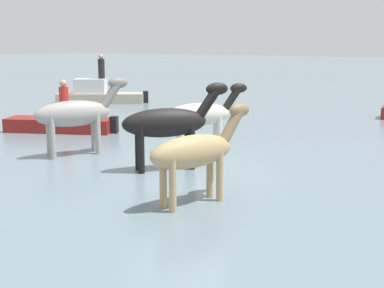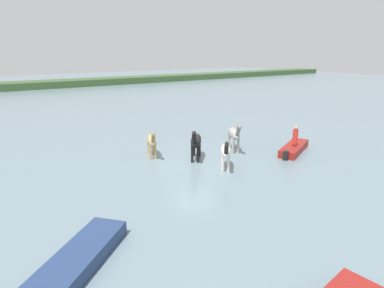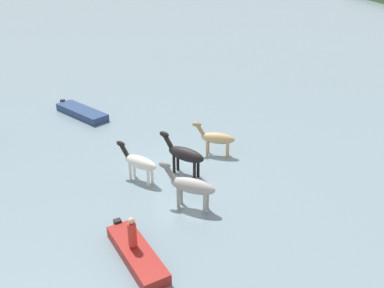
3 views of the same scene
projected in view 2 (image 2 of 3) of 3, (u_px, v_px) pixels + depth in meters
name	position (u px, v px, depth m)	size (l,w,h in m)	color
ground_plane	(193.00, 161.00, 18.33)	(171.49, 171.49, 0.00)	slate
distant_shoreline	(40.00, 88.00, 55.93)	(154.34, 6.00, 2.40)	#37532D
horse_gray_outer	(196.00, 141.00, 18.37)	(2.01, 2.26, 2.04)	black
horse_rear_stallion	(226.00, 151.00, 16.87)	(1.81, 2.07, 1.85)	silver
horse_pinto_flank	(152.00, 141.00, 18.88)	(1.20, 2.32, 1.83)	tan
horse_dun_straggler	(234.00, 134.00, 19.98)	(1.62, 2.49, 2.04)	#9E9993
boat_dinghy_port	(294.00, 150.00, 20.06)	(3.75, 2.35, 0.71)	maroon
boat_motor_center	(74.00, 266.00, 9.10)	(4.07, 3.78, 0.73)	navy
person_boatman_standing	(295.00, 136.00, 19.65)	(0.32, 0.32, 1.19)	red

